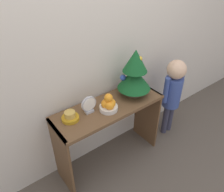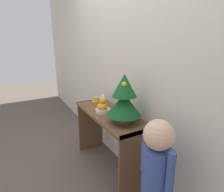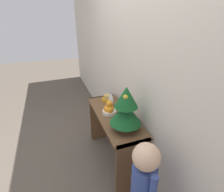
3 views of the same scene
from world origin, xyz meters
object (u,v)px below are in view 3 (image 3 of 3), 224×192
at_px(fruit_bowl, 109,109).
at_px(desk_clock, 111,101).
at_px(child_figure, 144,180).
at_px(mini_tree, 126,109).
at_px(singing_bowl, 107,98).

xyz_separation_m(fruit_bowl, desk_clock, (-0.15, 0.07, 0.02)).
xyz_separation_m(fruit_bowl, child_figure, (0.86, -0.02, -0.16)).
xyz_separation_m(mini_tree, singing_bowl, (-0.66, 0.03, -0.20)).
xyz_separation_m(fruit_bowl, singing_bowl, (-0.33, 0.09, -0.03)).
relative_size(fruit_bowl, singing_bowl, 1.14).
bearing_deg(desk_clock, fruit_bowl, -25.40).
relative_size(desk_clock, child_figure, 0.17).
distance_m(singing_bowl, desk_clock, 0.18).
distance_m(mini_tree, fruit_bowl, 0.38).
height_order(fruit_bowl, desk_clock, fruit_bowl).
bearing_deg(singing_bowl, child_figure, -5.15).
height_order(mini_tree, child_figure, mini_tree).
bearing_deg(singing_bowl, fruit_bowl, -14.55).
distance_m(fruit_bowl, desk_clock, 0.17).
relative_size(mini_tree, child_figure, 0.48).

